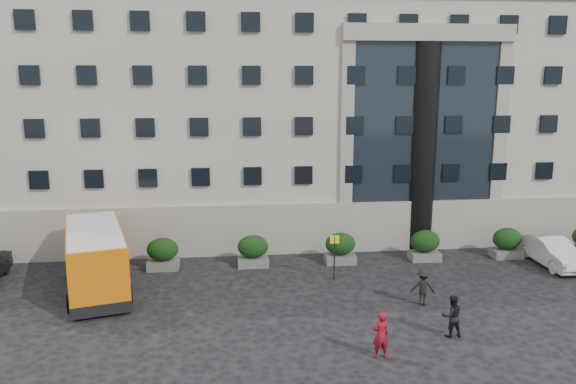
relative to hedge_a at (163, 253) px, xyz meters
name	(u,v)px	position (x,y,z in m)	size (l,w,h in m)	color
ground	(234,323)	(4.00, -7.80, -0.93)	(120.00, 120.00, 0.00)	black
civic_building	(303,101)	(10.00, 14.20, 8.07)	(44.00, 24.00, 18.00)	#A59E92
entrance_column	(422,148)	(16.00, 2.50, 5.57)	(1.80, 1.80, 13.00)	black
hedge_a	(163,253)	(0.00, 0.00, 0.00)	(1.80, 1.26, 1.84)	#545552
hedge_b	(253,251)	(5.20, 0.00, 0.00)	(1.80, 1.26, 1.84)	#545552
hedge_c	(340,248)	(10.40, 0.00, 0.00)	(1.80, 1.26, 1.84)	#545552
hedge_d	(425,245)	(15.60, 0.00, 0.00)	(1.80, 1.26, 1.84)	#545552
hedge_e	(507,242)	(20.80, 0.00, 0.00)	(1.80, 1.26, 1.84)	#545552
bus_stop_sign	(334,249)	(9.50, -2.80, 0.80)	(0.50, 0.08, 2.52)	#262628
minibus	(95,257)	(-3.05, -2.98, 0.88)	(4.70, 8.34, 3.29)	#D6680A
red_truck	(45,227)	(-7.98, 4.93, 0.45)	(2.53, 5.09, 2.69)	maroon
white_taxi	(552,252)	(22.71, -1.76, -0.10)	(1.74, 5.00, 1.65)	silver
pedestrian_a	(381,335)	(9.70, -11.56, 0.03)	(0.70, 0.46, 1.92)	maroon
pedestrian_b	(452,316)	(13.21, -10.06, 0.00)	(0.90, 0.70, 1.85)	black
pedestrian_c	(423,287)	(13.15, -6.64, -0.03)	(1.16, 0.67, 1.80)	black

